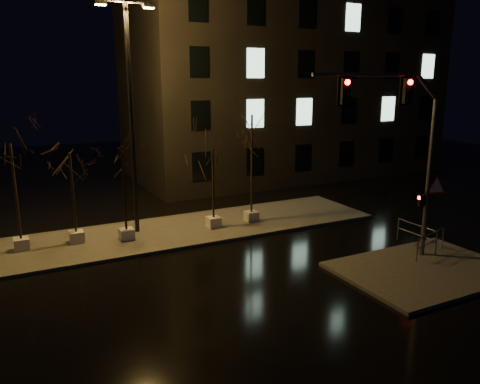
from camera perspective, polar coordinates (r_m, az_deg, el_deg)
ground at (r=19.35m, az=-1.98°, el=-9.99°), size 90.00×90.00×0.00m
median at (r=24.55m, az=-7.94°, el=-4.76°), size 22.00×5.00×0.15m
sidewalk_corner at (r=21.00m, az=21.53°, el=-8.81°), size 7.00×5.00×0.15m
building at (r=40.30m, az=5.34°, el=13.13°), size 25.00×12.00×15.00m
tree_0 at (r=22.82m, az=-25.94°, el=2.62°), size 1.80×1.80×4.99m
tree_1 at (r=22.95m, az=-19.89°, el=2.15°), size 1.80×1.80×4.43m
tree_2 at (r=22.63m, az=-14.10°, el=2.86°), size 1.80×1.80×4.66m
tree_3 at (r=24.00m, az=-3.32°, el=3.18°), size 1.80×1.80×4.31m
tree_4 at (r=24.84m, az=1.45°, el=6.46°), size 1.80×1.80×5.96m
traffic_signal_mast at (r=20.66m, az=19.53°, el=6.02°), size 6.24×1.69×7.83m
streetlight_main at (r=23.51m, az=-13.19°, el=10.36°), size 2.77×0.33×11.12m
guard_rail_a at (r=22.32m, az=22.25°, el=-5.51°), size 2.32×0.66×1.04m
guard_rail_b at (r=23.13m, az=20.72°, el=-4.65°), size 0.07×2.31×1.09m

